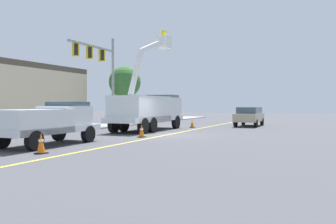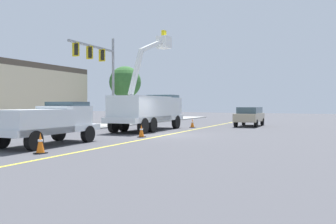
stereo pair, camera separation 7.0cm
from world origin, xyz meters
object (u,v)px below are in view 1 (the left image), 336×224
traffic_cone_mid_rear (192,123)px  traffic_signal_mast (101,65)px  service_pickup_truck (47,122)px  passing_minivan (249,115)px  utility_bucket_truck (148,109)px  traffic_cone_mid_front (142,131)px  traffic_cone_leading (41,143)px

traffic_cone_mid_rear → traffic_signal_mast: (-4.06, 6.37, 4.81)m
service_pickup_truck → traffic_cone_mid_rear: bearing=-1.6°
passing_minivan → traffic_signal_mast: size_ratio=0.65×
utility_bucket_truck → traffic_cone_mid_front: utility_bucket_truck is taller
service_pickup_truck → traffic_cone_mid_front: (5.64, -1.58, -0.75)m
passing_minivan → traffic_cone_leading: passing_minivan is taller
passing_minivan → traffic_cone_mid_rear: 5.59m
passing_minivan → utility_bucket_truck: bearing=150.0°
service_pickup_truck → traffic_cone_mid_front: bearing=-15.7°
service_pickup_truck → passing_minivan: service_pickup_truck is taller
traffic_cone_mid_front → traffic_cone_mid_rear: bearing=7.0°
traffic_cone_leading → traffic_signal_mast: size_ratio=0.11×
traffic_cone_leading → traffic_cone_mid_rear: bearing=5.3°
traffic_cone_mid_rear → traffic_cone_leading: bearing=-174.7°
utility_bucket_truck → traffic_cone_mid_front: bearing=-151.9°
traffic_cone_leading → traffic_cone_mid_front: traffic_cone_leading is taller
service_pickup_truck → passing_minivan: (19.26, -4.04, -0.15)m
traffic_cone_leading → traffic_signal_mast: bearing=31.3°
service_pickup_truck → traffic_cone_leading: size_ratio=6.99×
traffic_cone_mid_rear → traffic_signal_mast: 8.96m
service_pickup_truck → passing_minivan: 19.67m
passing_minivan → traffic_signal_mast: 13.64m
utility_bucket_truck → traffic_cone_leading: bearing=-166.5°
traffic_cone_leading → traffic_signal_mast: (13.10, 7.95, 4.76)m
traffic_cone_mid_rear → traffic_cone_mid_front: bearing=-173.0°
traffic_cone_mid_front → traffic_cone_mid_rear: 9.46m
utility_bucket_truck → passing_minivan: size_ratio=1.69×
passing_minivan → traffic_signal_mast: bearing=129.7°
traffic_cone_mid_rear → traffic_signal_mast: size_ratio=0.10×
traffic_cone_mid_front → traffic_signal_mast: size_ratio=0.10×
traffic_cone_mid_front → utility_bucket_truck: bearing=28.1°
traffic_cone_leading → traffic_cone_mid_front: (7.78, 0.43, -0.04)m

